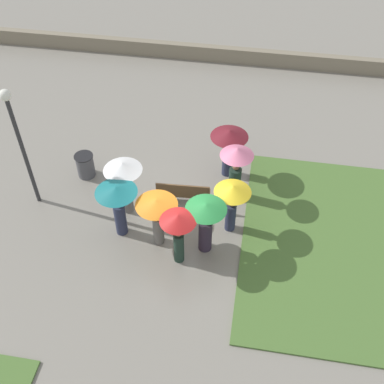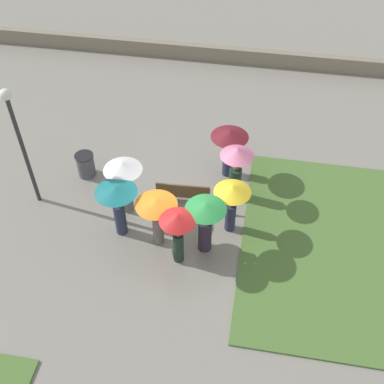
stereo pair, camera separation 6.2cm
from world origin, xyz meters
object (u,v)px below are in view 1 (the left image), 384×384
(crowd_person_maroon, at_px, (229,142))
(crowd_person_pink, at_px, (236,164))
(crowd_person_teal, at_px, (117,200))
(crowd_person_white, at_px, (124,176))
(park_bench, at_px, (183,193))
(trash_bin, at_px, (85,165))
(crowd_person_yellow, at_px, (232,197))
(crowd_person_orange, at_px, (157,210))
(crowd_person_red, at_px, (178,227))
(crowd_person_green, at_px, (206,219))
(lamp_post, at_px, (18,134))

(crowd_person_maroon, bearing_deg, crowd_person_pink, 65.27)
(crowd_person_teal, height_order, crowd_person_white, crowd_person_white)
(park_bench, distance_m, trash_bin, 3.48)
(crowd_person_pink, height_order, crowd_person_teal, crowd_person_pink)
(crowd_person_yellow, distance_m, crowd_person_orange, 2.14)
(crowd_person_red, relative_size, crowd_person_green, 1.02)
(crowd_person_maroon, bearing_deg, trash_bin, -31.88)
(park_bench, bearing_deg, lamp_post, 4.18)
(crowd_person_orange, height_order, crowd_person_pink, crowd_person_pink)
(crowd_person_pink, relative_size, crowd_person_green, 1.09)
(crowd_person_red, bearing_deg, crowd_person_white, -54.56)
(trash_bin, relative_size, crowd_person_yellow, 0.48)
(crowd_person_orange, xyz_separation_m, crowd_person_red, (-0.69, 0.54, 0.05))
(crowd_person_pink, height_order, crowd_person_maroon, crowd_person_pink)
(park_bench, xyz_separation_m, crowd_person_teal, (1.58, 1.43, 0.90))
(trash_bin, height_order, crowd_person_teal, crowd_person_teal)
(lamp_post, height_order, crowd_person_yellow, lamp_post)
(trash_bin, height_order, crowd_person_orange, crowd_person_orange)
(crowd_person_yellow, relative_size, crowd_person_orange, 1.00)
(lamp_post, bearing_deg, crowd_person_red, 162.20)
(crowd_person_maroon, distance_m, crowd_person_green, 3.24)
(crowd_person_yellow, distance_m, crowd_person_green, 1.06)
(crowd_person_pink, bearing_deg, crowd_person_green, -72.18)
(crowd_person_yellow, bearing_deg, crowd_person_orange, -79.95)
(park_bench, relative_size, crowd_person_pink, 0.84)
(park_bench, distance_m, crowd_person_maroon, 2.18)
(crowd_person_white, bearing_deg, park_bench, 130.24)
(lamp_post, relative_size, crowd_person_white, 2.12)
(crowd_person_yellow, xyz_separation_m, crowd_person_pink, (0.03, -1.34, 0.05))
(crowd_person_white, distance_m, crowd_person_maroon, 3.54)
(crowd_person_red, bearing_deg, crowd_person_maroon, -117.94)
(crowd_person_orange, distance_m, crowd_person_maroon, 3.59)
(lamp_post, height_order, trash_bin, lamp_post)
(crowd_person_yellow, distance_m, crowd_person_white, 3.20)
(park_bench, height_order, crowd_person_teal, crowd_person_teal)
(crowd_person_pink, distance_m, crowd_person_maroon, 1.09)
(lamp_post, xyz_separation_m, crowd_person_maroon, (-5.71, -2.22, -1.30))
(crowd_person_orange, distance_m, crowd_person_pink, 2.92)
(crowd_person_teal, bearing_deg, trash_bin, -119.46)
(trash_bin, distance_m, crowd_person_white, 2.39)
(crowd_person_white, bearing_deg, lamp_post, -65.72)
(crowd_person_pink, relative_size, crowd_person_white, 1.03)
(crowd_person_orange, bearing_deg, lamp_post, 164.67)
(crowd_person_teal, height_order, crowd_person_green, crowd_person_teal)
(trash_bin, height_order, crowd_person_yellow, crowd_person_yellow)
(crowd_person_yellow, height_order, crowd_person_red, crowd_person_red)
(park_bench, distance_m, crowd_person_teal, 2.31)
(crowd_person_orange, xyz_separation_m, crowd_person_white, (1.22, -1.08, 0.07))
(crowd_person_maroon, bearing_deg, crowd_person_red, 33.92)
(crowd_person_red, distance_m, crowd_person_green, 0.86)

